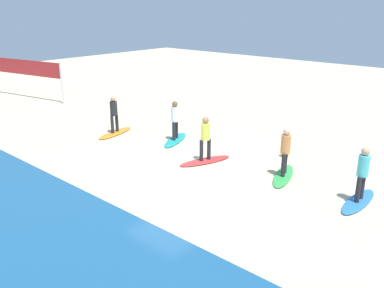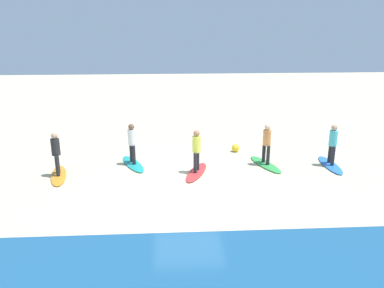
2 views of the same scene
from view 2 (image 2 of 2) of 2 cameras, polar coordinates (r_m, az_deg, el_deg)
name	(u,v)px [view 2 (image 2 of 2)]	position (r m, az deg, el deg)	size (l,w,h in m)	color
ground_plane	(188,189)	(13.82, -0.53, -6.56)	(60.00, 60.00, 0.00)	beige
surfboard_blue	(330,165)	(16.85, 19.44, -2.88)	(2.10, 0.56, 0.09)	blue
surfer_blue	(333,142)	(16.54, 19.79, 0.34)	(0.32, 0.46, 1.64)	#232328
surfboard_green	(265,164)	(16.24, 10.60, -2.91)	(2.10, 0.56, 0.09)	green
surfer_green	(267,141)	(15.92, 10.80, 0.43)	(0.32, 0.44, 1.64)	#232328
surfboard_red	(196,172)	(15.16, 0.64, -4.11)	(2.10, 0.56, 0.09)	red
surfer_red	(196,148)	(14.82, 0.66, -0.55)	(0.32, 0.44, 1.64)	#232328
surfboard_teal	(133,164)	(16.18, -8.56, -2.87)	(2.10, 0.56, 0.09)	teal
surfer_teal	(132,141)	(15.86, -8.72, 0.48)	(0.32, 0.43, 1.64)	#232328
surfboard_orange	(59,175)	(15.68, -18.80, -4.34)	(2.10, 0.56, 0.09)	orange
surfer_orange	(56,151)	(15.35, -19.17, -0.91)	(0.32, 0.45, 1.64)	#232328
beach_ball	(235,148)	(17.65, 6.34, -0.57)	(0.35, 0.35, 0.35)	yellow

